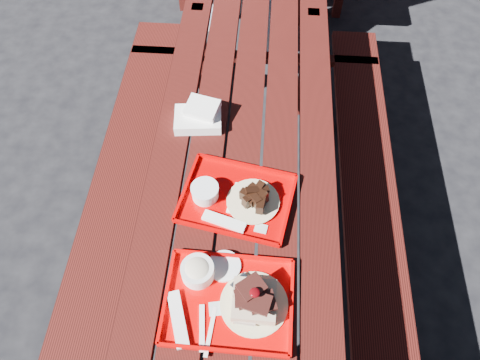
% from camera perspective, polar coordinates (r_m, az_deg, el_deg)
% --- Properties ---
extents(ground, '(60.00, 60.00, 0.00)m').
position_cam_1_polar(ground, '(2.51, 0.25, -7.62)').
color(ground, black).
rests_on(ground, ground).
extents(picnic_table_near, '(1.41, 2.40, 0.75)m').
position_cam_1_polar(picnic_table_near, '(2.03, 0.30, -0.59)').
color(picnic_table_near, '#44100D').
rests_on(picnic_table_near, ground).
extents(near_tray, '(0.43, 0.36, 0.13)m').
position_cam_1_polar(near_tray, '(1.57, -1.37, -13.67)').
color(near_tray, '#D80202').
rests_on(near_tray, picnic_table_near).
extents(far_tray, '(0.46, 0.39, 0.07)m').
position_cam_1_polar(far_tray, '(1.74, -0.68, -2.27)').
color(far_tray, '#BE0000').
rests_on(far_tray, picnic_table_near).
extents(white_cloth, '(0.21, 0.17, 0.08)m').
position_cam_1_polar(white_cloth, '(1.97, -4.99, 7.76)').
color(white_cloth, white).
rests_on(white_cloth, picnic_table_near).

